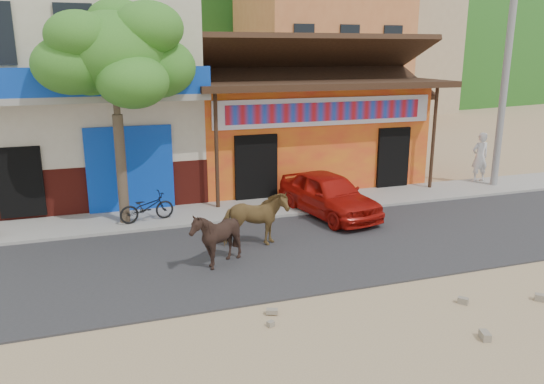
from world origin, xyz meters
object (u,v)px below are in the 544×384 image
Objects in this scene: cow_tan at (254,220)px; cow_dark at (216,238)px; utility_pole at (506,70)px; red_car at (329,194)px; tree at (117,114)px; scooter at (147,207)px; pedestrian at (480,157)px.

cow_dark is (-1.17, -0.94, -0.02)m from cow_tan.
red_car is at bearing -170.31° from utility_pole.
cow_tan is (2.94, -2.81, -2.39)m from tree.
utility_pole is 4.87× the size of cow_tan.
utility_pole reaches higher than tree.
scooter is at bearing -178.41° from utility_pole.
utility_pole is at bearing 111.24° from pedestrian.
utility_pole is 3.16m from pedestrian.
cow_dark is 0.36× the size of red_car.
red_car is (4.00, 2.75, -0.03)m from cow_dark.
scooter is at bearing -153.88° from cow_dark.
tree reaches higher than pedestrian.
tree is 4.71m from cow_tan.
pedestrian is at bearing 3.66° from tree.
tree is at bearing 159.29° from red_car.
red_car is 2.44× the size of scooter.
tree is 12.84m from utility_pole.
cow_tan is at bearing -43.69° from tree.
red_car is (2.84, 1.81, -0.05)m from cow_tan.
pedestrian is (-0.20, 0.61, -3.10)m from utility_pole.
utility_pole is at bearing -1.19° from red_car.
utility_pole is 2.13× the size of red_car.
tree reaches higher than red_car.
cow_dark is at bearing 25.81° from pedestrian.
pedestrian is (10.83, 4.55, 0.31)m from cow_dark.
cow_dark is at bearing -174.36° from scooter.
utility_pole is at bearing 0.90° from tree.
cow_tan is at bearing -151.15° from scooter.
cow_dark is 4.85m from red_car.
cow_dark is at bearing -64.66° from tree.
cow_tan is at bearing 136.98° from cow_dark.
scooter is at bearing -13.05° from tree.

